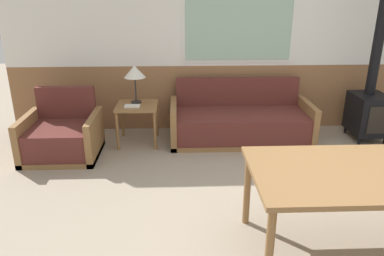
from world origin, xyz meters
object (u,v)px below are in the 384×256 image
object	(u,v)px
table_lamp	(135,72)
dining_table	(383,177)
couch	(240,123)
wood_stove	(370,100)
armchair	(62,137)
side_table	(137,111)

from	to	relation	value
table_lamp	dining_table	world-z (taller)	table_lamp
couch	wood_stove	distance (m)	1.83
dining_table	table_lamp	bearing A→B (deg)	130.82
couch	armchair	bearing A→B (deg)	-169.44
armchair	side_table	size ratio (longest dim) A/B	1.66
couch	table_lamp	bearing A→B (deg)	178.47
side_table	dining_table	size ratio (longest dim) A/B	0.27
armchair	wood_stove	xyz separation A→B (m)	(4.15, 0.41, 0.33)
side_table	table_lamp	world-z (taller)	table_lamp
side_table	table_lamp	bearing A→B (deg)	100.24
armchair	couch	bearing A→B (deg)	-3.62
wood_stove	table_lamp	bearing A→B (deg)	178.91
armchair	wood_stove	bearing A→B (deg)	-8.48
side_table	dining_table	xyz separation A→B (m)	(2.11, -2.37, 0.21)
dining_table	wood_stove	world-z (taller)	wood_stove
table_lamp	dining_table	size ratio (longest dim) A/B	0.25
armchair	wood_stove	world-z (taller)	wood_stove
side_table	table_lamp	size ratio (longest dim) A/B	1.07
couch	side_table	xyz separation A→B (m)	(-1.42, -0.06, 0.21)
couch	armchair	size ratio (longest dim) A/B	2.12
table_lamp	couch	bearing A→B (deg)	-1.53
dining_table	couch	bearing A→B (deg)	105.91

